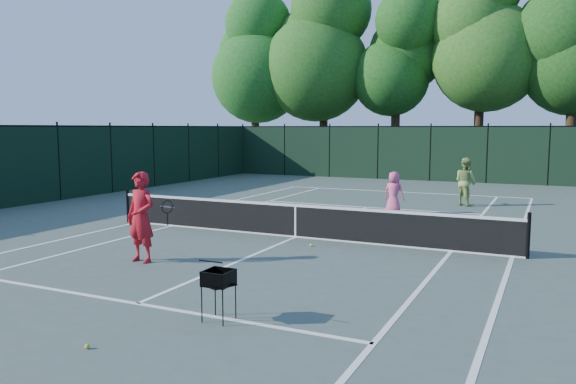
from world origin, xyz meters
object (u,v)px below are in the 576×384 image
at_px(coach, 141,217).
at_px(loose_ball_near_cart, 87,346).
at_px(player_pink, 394,193).
at_px(ball_hopper, 219,278).
at_px(player_green, 466,182).
at_px(loose_ball_midcourt, 311,245).

relative_size(coach, loose_ball_near_cart, 29.44).
bearing_deg(coach, player_pink, 75.53).
bearing_deg(coach, ball_hopper, -30.30).
distance_m(coach, ball_hopper, 4.40).
xyz_separation_m(player_green, loose_ball_near_cart, (-2.55, -16.73, -0.88)).
relative_size(ball_hopper, loose_ball_midcourt, 11.68).
bearing_deg(ball_hopper, loose_ball_near_cart, -98.06).
bearing_deg(player_green, ball_hopper, 120.97).
distance_m(player_pink, player_green, 3.77).
height_order(player_pink, loose_ball_midcourt, player_pink).
xyz_separation_m(player_green, ball_hopper, (-1.55, -15.01, -0.25)).
bearing_deg(ball_hopper, player_green, 106.28).
relative_size(player_pink, ball_hopper, 1.84).
height_order(coach, player_pink, coach).
bearing_deg(coach, loose_ball_midcourt, 53.02).
xyz_separation_m(coach, player_green, (5.14, 12.49, -0.09)).
bearing_deg(player_pink, player_green, -111.86).
xyz_separation_m(ball_hopper, loose_ball_midcourt, (-0.84, 5.61, -0.63)).
height_order(loose_ball_near_cart, loose_ball_midcourt, same).
height_order(player_pink, loose_ball_near_cart, player_pink).
relative_size(player_green, loose_ball_near_cart, 26.89).
xyz_separation_m(coach, loose_ball_midcourt, (2.75, 3.09, -0.97)).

